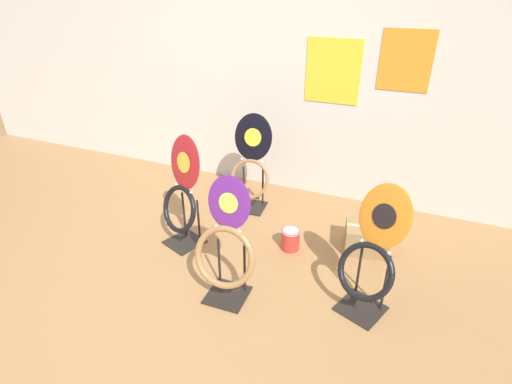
{
  "coord_description": "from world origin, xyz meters",
  "views": [
    {
      "loc": [
        1.44,
        -1.5,
        1.99
      ],
      "look_at": [
        0.4,
        0.97,
        0.55
      ],
      "focal_mm": 28.0,
      "sensor_mm": 36.0,
      "label": 1
    }
  ],
  "objects_px": {
    "toilet_seat_display_crimson_swirl": "(182,197)",
    "paint_can": "(290,239)",
    "toilet_seat_display_purple_note": "(226,251)",
    "storage_box": "(366,238)",
    "toilet_seat_display_orange_sun": "(372,255)",
    "toilet_seat_display_jazz_black": "(251,167)"
  },
  "relations": [
    {
      "from": "toilet_seat_display_purple_note",
      "to": "paint_can",
      "type": "relative_size",
      "value": 4.96
    },
    {
      "from": "toilet_seat_display_orange_sun",
      "to": "paint_can",
      "type": "bearing_deg",
      "value": 146.99
    },
    {
      "from": "paint_can",
      "to": "storage_box",
      "type": "xyz_separation_m",
      "value": [
        0.58,
        0.23,
        0.02
      ]
    },
    {
      "from": "paint_can",
      "to": "toilet_seat_display_crimson_swirl",
      "type": "bearing_deg",
      "value": -163.55
    },
    {
      "from": "toilet_seat_display_jazz_black",
      "to": "toilet_seat_display_purple_note",
      "type": "bearing_deg",
      "value": -74.34
    },
    {
      "from": "paint_can",
      "to": "storage_box",
      "type": "relative_size",
      "value": 0.46
    },
    {
      "from": "toilet_seat_display_crimson_swirl",
      "to": "paint_can",
      "type": "distance_m",
      "value": 0.95
    },
    {
      "from": "toilet_seat_display_jazz_black",
      "to": "toilet_seat_display_crimson_swirl",
      "type": "bearing_deg",
      "value": -109.71
    },
    {
      "from": "paint_can",
      "to": "storage_box",
      "type": "height_order",
      "value": "storage_box"
    },
    {
      "from": "toilet_seat_display_jazz_black",
      "to": "storage_box",
      "type": "bearing_deg",
      "value": -14.06
    },
    {
      "from": "toilet_seat_display_orange_sun",
      "to": "storage_box",
      "type": "bearing_deg",
      "value": 98.33
    },
    {
      "from": "toilet_seat_display_jazz_black",
      "to": "paint_can",
      "type": "xyz_separation_m",
      "value": [
        0.57,
        -0.52,
        -0.33
      ]
    },
    {
      "from": "toilet_seat_display_orange_sun",
      "to": "storage_box",
      "type": "height_order",
      "value": "toilet_seat_display_orange_sun"
    },
    {
      "from": "toilet_seat_display_crimson_swirl",
      "to": "paint_can",
      "type": "bearing_deg",
      "value": 16.45
    },
    {
      "from": "toilet_seat_display_purple_note",
      "to": "storage_box",
      "type": "distance_m",
      "value": 1.27
    },
    {
      "from": "toilet_seat_display_orange_sun",
      "to": "storage_box",
      "type": "distance_m",
      "value": 0.75
    },
    {
      "from": "paint_can",
      "to": "toilet_seat_display_orange_sun",
      "type": "bearing_deg",
      "value": -33.01
    },
    {
      "from": "paint_can",
      "to": "storage_box",
      "type": "distance_m",
      "value": 0.62
    },
    {
      "from": "toilet_seat_display_orange_sun",
      "to": "toilet_seat_display_crimson_swirl",
      "type": "distance_m",
      "value": 1.54
    },
    {
      "from": "toilet_seat_display_purple_note",
      "to": "storage_box",
      "type": "xyz_separation_m",
      "value": [
        0.81,
        0.94,
        -0.28
      ]
    },
    {
      "from": "toilet_seat_display_orange_sun",
      "to": "storage_box",
      "type": "relative_size",
      "value": 2.28
    },
    {
      "from": "toilet_seat_display_orange_sun",
      "to": "toilet_seat_display_jazz_black",
      "type": "xyz_separation_m",
      "value": [
        -1.25,
        0.96,
        -0.01
      ]
    }
  ]
}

